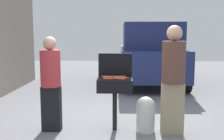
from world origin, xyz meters
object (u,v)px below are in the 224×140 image
at_px(propane_tank, 146,114).
at_px(hot_dog_8, 114,77).
at_px(hot_dog_10, 115,78).
at_px(hot_dog_11, 105,76).
at_px(hot_dog_3, 107,79).
at_px(person_left, 51,80).
at_px(hot_dog_1, 114,79).
at_px(hot_dog_9, 121,79).
at_px(hot_dog_0, 107,78).
at_px(person_right, 173,76).
at_px(hot_dog_4, 118,77).
at_px(bbq_grill, 115,87).
at_px(hot_dog_2, 122,77).
at_px(hot_dog_6, 120,78).
at_px(hot_dog_5, 108,77).
at_px(parked_minivan, 149,53).
at_px(hot_dog_7, 125,78).

bearing_deg(propane_tank, hot_dog_8, 160.69).
distance_m(hot_dog_10, hot_dog_11, 0.26).
xyz_separation_m(hot_dog_3, person_left, (-0.98, 0.07, -0.04)).
height_order(hot_dog_1, hot_dog_9, same).
relative_size(hot_dog_3, hot_dog_10, 1.00).
xyz_separation_m(propane_tank, person_left, (-1.63, -0.00, 0.57)).
xyz_separation_m(hot_dog_1, hot_dog_8, (-0.02, 0.23, 0.00)).
bearing_deg(hot_dog_0, person_left, -175.38).
bearing_deg(person_left, hot_dog_0, 3.88).
bearing_deg(person_right, hot_dog_4, -4.64).
xyz_separation_m(hot_dog_8, person_right, (1.00, -0.29, 0.06)).
relative_size(hot_dog_8, hot_dog_11, 1.00).
relative_size(hot_dog_4, person_left, 0.08).
bearing_deg(hot_dog_10, hot_dog_3, -142.01).
height_order(bbq_grill, hot_dog_2, hot_dog_2).
height_order(hot_dog_6, person_right, person_right).
height_order(hot_dog_2, hot_dog_10, same).
xyz_separation_m(bbq_grill, hot_dog_2, (0.13, 0.14, 0.16)).
height_order(hot_dog_10, person_right, person_right).
height_order(bbq_grill, hot_dog_6, hot_dog_6).
bearing_deg(hot_dog_11, hot_dog_10, -43.70).
bearing_deg(hot_dog_5, hot_dog_9, -43.72).
height_order(hot_dog_0, propane_tank, hot_dog_0).
bearing_deg(hot_dog_3, parked_minivan, 76.34).
xyz_separation_m(hot_dog_4, parked_minivan, (0.98, 4.55, 0.09)).
xyz_separation_m(hot_dog_7, hot_dog_8, (-0.21, 0.16, 0.00)).
bearing_deg(hot_dog_0, hot_dog_1, -38.23).
bearing_deg(hot_dog_5, hot_dog_3, -87.38).
bearing_deg(hot_dog_2, hot_dog_10, -125.71).
relative_size(hot_dog_0, hot_dog_2, 1.00).
height_order(bbq_grill, hot_dog_4, hot_dog_4).
bearing_deg(propane_tank, hot_dog_1, -176.70).
relative_size(hot_dog_0, person_right, 0.07).
xyz_separation_m(hot_dog_4, hot_dog_10, (-0.06, -0.14, 0.00)).
bearing_deg(propane_tank, hot_dog_10, 177.70).
relative_size(hot_dog_0, hot_dog_6, 1.00).
xyz_separation_m(hot_dog_6, hot_dog_7, (0.10, -0.04, 0.00)).
bearing_deg(hot_dog_6, hot_dog_1, -131.96).
height_order(hot_dog_0, hot_dog_4, same).
distance_m(hot_dog_11, person_right, 1.19).
distance_m(hot_dog_1, hot_dog_2, 0.27).
bearing_deg(person_left, hot_dog_9, -3.48).
xyz_separation_m(hot_dog_1, hot_dog_10, (0.01, 0.05, 0.00)).
distance_m(hot_dog_1, hot_dog_3, 0.12).
bearing_deg(hot_dog_8, hot_dog_5, -164.53).
bearing_deg(hot_dog_7, hot_dog_3, -160.49).
bearing_deg(bbq_grill, hot_dog_8, 101.28).
bearing_deg(hot_dog_1, person_left, 178.62).
bearing_deg(hot_dog_6, hot_dog_8, 133.47).
bearing_deg(hot_dog_9, hot_dog_8, 117.49).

